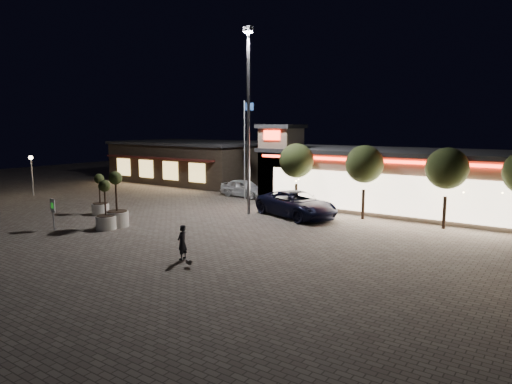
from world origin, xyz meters
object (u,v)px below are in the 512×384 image
Objects in this scene: planter_left at (100,202)px; planter_mid at (106,214)px; valet_sign at (53,208)px; white_sedan at (244,188)px; pedestrian at (182,242)px; pickup_truck at (296,204)px.

planter_mid is (3.98, -2.56, 0.03)m from planter_left.
planter_left is 1.52× the size of valet_sign.
pedestrian reaches higher than white_sedan.
planter_mid is at bearing -32.68° from planter_left.
white_sedan is at bearing 73.83° from planter_left.
valet_sign is at bearing 160.21° from pickup_truck.
pedestrian is 0.55× the size of planter_mid.
planter_left reaches higher than pickup_truck.
white_sedan is at bearing 92.14° from planter_mid.
pickup_truck is 11.42m from pedestrian.
white_sedan is 2.40× the size of valet_sign.
pickup_truck is 12.03m from planter_mid.
planter_left is 0.96× the size of planter_mid.
pedestrian is at bearing -20.32° from planter_left.
planter_left reaches higher than white_sedan.
planter_left is at bearing 142.16° from pickup_truck.
pickup_truck is at bearing 52.53° from planter_mid.
pickup_truck is at bearing -117.62° from white_sedan.
planter_left is at bearing -121.14° from pedestrian.
planter_mid is at bearing -113.99° from pedestrian.
white_sedan is at bearing 78.55° from pickup_truck.
planter_left is at bearing 110.50° from valet_sign.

